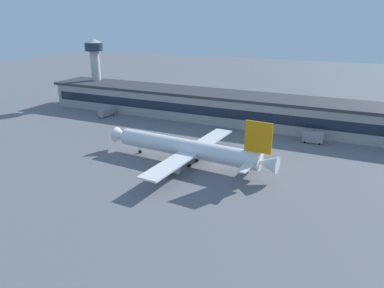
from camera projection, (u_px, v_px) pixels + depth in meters
name	position (u px, v px, depth m)	size (l,w,h in m)	color
ground_plane	(213.00, 167.00, 108.62)	(600.00, 600.00, 0.00)	slate
terminal_building	(258.00, 110.00, 149.92)	(203.71, 20.13, 12.01)	#9E9993
airliner	(189.00, 148.00, 109.73)	(56.13, 47.99, 16.46)	white
control_tower	(95.00, 64.00, 182.61)	(8.82, 8.82, 32.69)	#B7B7B2
pushback_tractor	(215.00, 134.00, 135.80)	(3.93, 5.36, 1.75)	#2651A5
catering_truck	(313.00, 137.00, 128.81)	(7.31, 2.92, 4.15)	gray
fuel_truck	(107.00, 112.00, 163.90)	(3.49, 8.60, 3.35)	gray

